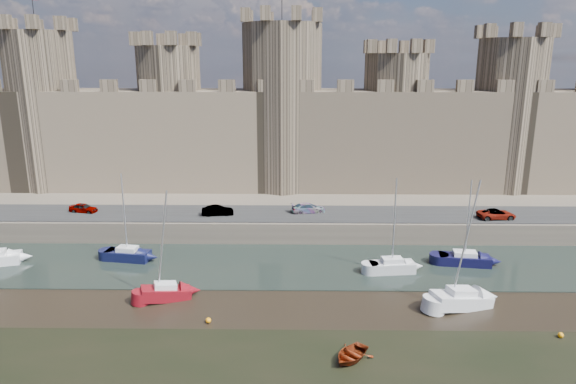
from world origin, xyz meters
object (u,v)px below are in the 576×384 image
object	(u,v)px
car_1	(218,211)
sailboat_2	(392,266)
sailboat_3	(464,258)
car_0	(83,208)
sailboat_5	(461,299)
sailboat_1	(128,254)
car_2	(308,208)
sailboat_4	(166,292)
car_3	(496,214)

from	to	relation	value
car_1	sailboat_2	xyz separation A→B (m)	(19.00, -10.99, -2.34)
sailboat_2	sailboat_3	distance (m)	8.20
sailboat_3	sailboat_2	bearing A→B (deg)	-156.96
car_0	sailboat_2	size ratio (longest dim) A/B	0.35
sailboat_3	sailboat_5	distance (m)	10.00
sailboat_1	sailboat_2	bearing A→B (deg)	3.05
car_0	sailboat_3	world-z (taller)	sailboat_3
sailboat_1	car_2	bearing A→B (deg)	35.11
sailboat_1	sailboat_5	size ratio (longest dim) A/B	0.83
car_1	sailboat_5	bearing A→B (deg)	-135.45
car_2	sailboat_4	bearing A→B (deg)	132.36
car_2	sailboat_1	distance (m)	21.71
car_0	sailboat_5	size ratio (longest dim) A/B	0.30
car_1	sailboat_3	xyz separation A→B (m)	(26.92, -8.84, -2.40)
car_0	car_3	bearing A→B (deg)	-80.44
car_1	sailboat_3	distance (m)	28.44
car_2	sailboat_2	xyz separation A→B (m)	(8.08, -12.35, -2.32)
car_3	sailboat_1	bearing A→B (deg)	94.45
sailboat_1	sailboat_4	bearing A→B (deg)	-46.16
sailboat_4	car_1	bearing A→B (deg)	62.54
sailboat_2	sailboat_1	bearing A→B (deg)	167.71
car_0	car_3	world-z (taller)	car_3
sailboat_1	car_1	bearing A→B (deg)	52.97
sailboat_3	sailboat_4	distance (m)	30.26
sailboat_2	sailboat_4	world-z (taller)	sailboat_4
sailboat_2	sailboat_4	xyz separation A→B (m)	(-21.18, -6.15, -0.04)
car_0	car_3	size ratio (longest dim) A/B	0.78
sailboat_4	sailboat_5	size ratio (longest dim) A/B	0.89
car_0	car_1	bearing A→B (deg)	-81.74
car_2	sailboat_5	distance (m)	23.48
car_2	car_1	bearing A→B (deg)	84.78
car_2	sailboat_3	bearing A→B (deg)	-134.84
car_2	sailboat_5	world-z (taller)	sailboat_5
car_2	car_0	bearing A→B (deg)	78.37
car_3	sailboat_5	distance (m)	19.87
car_1	car_3	xyz separation A→B (m)	(32.97, -0.92, -0.01)
car_0	sailboat_5	world-z (taller)	sailboat_5
sailboat_1	sailboat_5	distance (m)	33.59
car_2	sailboat_1	bearing A→B (deg)	103.88
sailboat_2	sailboat_5	distance (m)	8.62
car_1	car_2	distance (m)	11.01
car_2	car_3	distance (m)	22.16
car_1	sailboat_5	xyz separation A→B (m)	(23.59, -18.28, -2.32)
sailboat_2	sailboat_3	xyz separation A→B (m)	(7.92, 2.14, -0.07)
car_3	sailboat_2	bearing A→B (deg)	120.30
sailboat_2	sailboat_5	size ratio (longest dim) A/B	0.85
sailboat_2	car_3	bearing A→B (deg)	29.36
sailboat_3	sailboat_4	size ratio (longest dim) A/B	0.89
sailboat_1	sailboat_3	xyz separation A→B (m)	(35.36, -0.68, -0.04)
car_1	car_2	world-z (taller)	car_1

